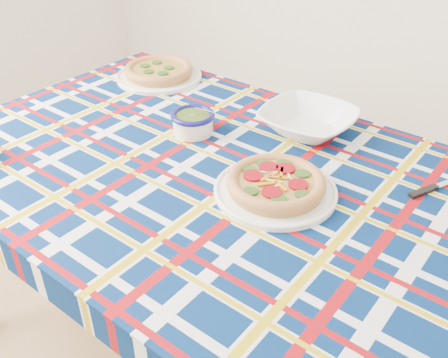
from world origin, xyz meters
The scene contains 6 objects.
dining_table centered at (-0.46, 0.48, 0.67)m, with size 1.71×1.21×0.74m.
tablecloth centered at (-0.46, 0.48, 0.69)m, with size 1.61×1.02×0.10m, color #041E4D, non-canonical shape.
main_focaccia_plate centered at (-0.28, 0.46, 0.77)m, with size 0.31×0.31×0.06m, color #A27E39, non-canonical shape.
pesto_bowl centered at (-0.62, 0.62, 0.78)m, with size 0.13×0.13×0.08m, color #263B10, non-canonical shape.
serving_bowl centered at (-0.33, 0.79, 0.78)m, with size 0.27×0.27×0.07m, color white.
second_focaccia_plate centered at (-0.95, 0.91, 0.77)m, with size 0.32×0.32×0.06m, color #A27E39, non-canonical shape.
Camera 1 is at (0.09, -0.46, 1.45)m, focal length 40.00 mm.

